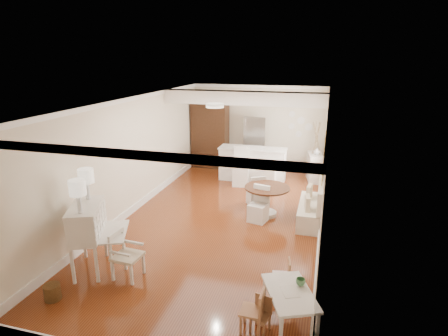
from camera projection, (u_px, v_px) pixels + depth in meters
The scene contains 20 objects.
room at pixel (227, 135), 8.55m from camera, with size 9.00×9.04×2.82m.
secretary_bureau at pixel (88, 238), 6.63m from camera, with size 0.97×0.99×1.24m, color silver.
gustavian_armchair at pixel (127, 255), 6.44m from camera, with size 0.48×0.48×0.84m, color silver.
wicker_basket at pixel (52, 292), 5.92m from camera, with size 0.26×0.26×0.26m, color #55381A.
kids_table at pixel (289, 306), 5.39m from camera, with size 0.60×1.00×0.50m, color white.
kids_chair_a at pixel (252, 310), 5.20m from camera, with size 0.32×0.32×0.66m, color #B07850.
kids_chair_b at pixel (281, 276), 6.07m from camera, with size 0.28×0.28×0.58m, color #B37C51.
kids_chair_c at pixel (260, 315), 5.19m from camera, with size 0.26×0.26×0.53m, color #956643.
banquette at pixel (310, 201), 8.64m from camera, with size 0.52×1.60×0.98m, color silver.
dining_table at pixel (267, 201), 8.98m from camera, with size 1.07×1.07×0.73m, color #4F2A19.
slip_chair_near at pixel (258, 204), 8.66m from camera, with size 0.40×0.41×0.84m, color white.
slip_chair_far at pixel (256, 190), 9.62m from camera, with size 0.38×0.40×0.81m, color silver.
breakfast_counter at pixel (252, 164), 11.52m from camera, with size 2.05×0.65×1.03m, color white.
bar_stool_left at pixel (241, 167), 11.04m from camera, with size 0.46×0.46×1.14m, color white.
bar_stool_right at pixel (269, 171), 11.02m from camera, with size 0.38×0.38×0.94m, color white.
pantry_cabinet at pixel (210, 134), 12.77m from camera, with size 1.20×0.60×2.30m, color #381E11.
fridge at pixel (265, 145), 12.33m from camera, with size 0.75×0.65×1.80m, color silver.
sideboard at pixel (315, 167), 11.52m from camera, with size 0.39×0.88×0.84m, color beige.
pencil_cup at pixel (301, 282), 5.45m from camera, with size 0.14×0.14×0.11m, color #528D5B.
branch_vase at pixel (317, 151), 11.34m from camera, with size 0.20×0.20×0.21m, color white.
Camera 1 is at (2.23, -7.79, 3.72)m, focal length 30.00 mm.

